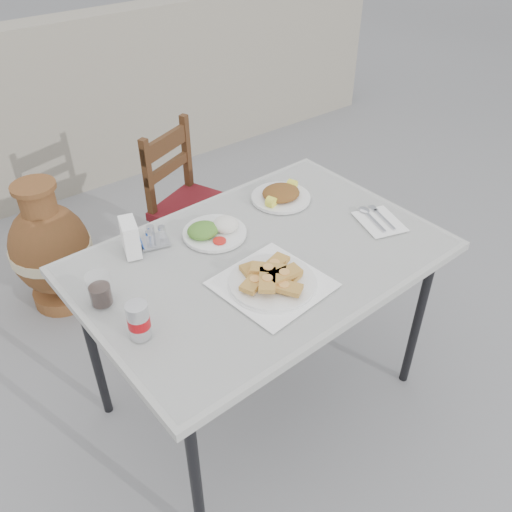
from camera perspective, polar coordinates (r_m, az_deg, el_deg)
ground at (r=2.60m, az=0.05°, el=-16.35°), size 80.00×80.00×0.00m
cafe_table at (r=2.12m, az=0.53°, el=-1.02°), size 1.42×0.99×0.84m
pide_plate at (r=1.92m, az=1.74°, el=-2.26°), size 0.39×0.39×0.07m
salad_rice_plate at (r=2.17m, az=-4.46°, el=2.76°), size 0.26×0.26×0.06m
salad_chopped_plate at (r=2.40m, az=2.64°, el=6.46°), size 0.26×0.26×0.06m
soda_can at (r=1.75m, az=-12.25°, el=-6.63°), size 0.07×0.07×0.13m
cola_glass at (r=1.91m, az=-16.10°, el=-3.57°), size 0.08×0.08×0.12m
napkin_holder at (r=2.10m, az=-13.10°, el=1.92°), size 0.09×0.13×0.14m
condiment_caddy at (r=2.15m, az=-10.67°, el=1.89°), size 0.13×0.11×0.08m
cutlery_napkin at (r=2.32m, az=12.62°, el=3.80°), size 0.21×0.24×0.02m
chair at (r=3.08m, az=-6.85°, el=5.33°), size 0.53×0.53×0.92m
terracotta_urn at (r=3.12m, az=-20.75°, el=0.60°), size 0.43×0.43×0.76m
back_wall at (r=4.12m, az=-22.09°, el=13.43°), size 6.00×0.25×1.20m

